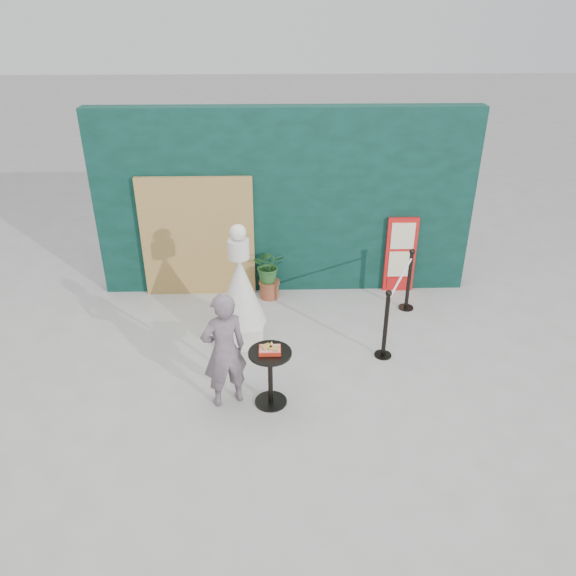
# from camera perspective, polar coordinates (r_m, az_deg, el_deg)

# --- Properties ---
(ground) EXTENTS (60.00, 60.00, 0.00)m
(ground) POSITION_cam_1_polar(r_m,az_deg,el_deg) (7.04, 0.27, -11.88)
(ground) COLOR #ADAAA5
(ground) RESTS_ON ground
(back_wall) EXTENTS (6.00, 0.30, 3.00)m
(back_wall) POSITION_cam_1_polar(r_m,az_deg,el_deg) (9.06, -0.33, 8.65)
(back_wall) COLOR black
(back_wall) RESTS_ON ground
(bamboo_fence) EXTENTS (1.80, 0.08, 2.00)m
(bamboo_fence) POSITION_cam_1_polar(r_m,az_deg,el_deg) (9.12, -9.16, 5.06)
(bamboo_fence) COLOR tan
(bamboo_fence) RESTS_ON ground
(woman) EXTENTS (0.65, 0.55, 1.51)m
(woman) POSITION_cam_1_polar(r_m,az_deg,el_deg) (6.69, -6.51, -6.33)
(woman) COLOR slate
(woman) RESTS_ON ground
(menu_board) EXTENTS (0.50, 0.07, 1.30)m
(menu_board) POSITION_cam_1_polar(r_m,az_deg,el_deg) (9.43, 11.35, 3.31)
(menu_board) COLOR red
(menu_board) RESTS_ON ground
(statue) EXTENTS (0.70, 0.70, 1.80)m
(statue) POSITION_cam_1_polar(r_m,az_deg,el_deg) (7.86, -4.82, -0.80)
(statue) COLOR silver
(statue) RESTS_ON ground
(cafe_table) EXTENTS (0.52, 0.52, 0.75)m
(cafe_table) POSITION_cam_1_polar(r_m,az_deg,el_deg) (6.79, -1.81, -8.27)
(cafe_table) COLOR black
(cafe_table) RESTS_ON ground
(food_basket) EXTENTS (0.26, 0.19, 0.11)m
(food_basket) POSITION_cam_1_polar(r_m,az_deg,el_deg) (6.62, -1.83, -6.24)
(food_basket) COLOR red
(food_basket) RESTS_ON cafe_table
(planter) EXTENTS (0.51, 0.44, 0.87)m
(planter) POSITION_cam_1_polar(r_m,az_deg,el_deg) (9.08, -1.94, 1.87)
(planter) COLOR brown
(planter) RESTS_ON ground
(stanchion_barrier) EXTENTS (0.84, 1.54, 1.03)m
(stanchion_barrier) POSITION_cam_1_polar(r_m,az_deg,el_deg) (8.33, 11.12, -1.35)
(stanchion_barrier) COLOR black
(stanchion_barrier) RESTS_ON ground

